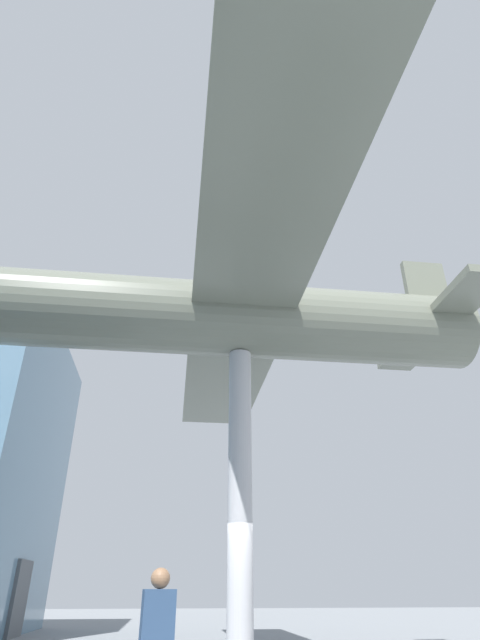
% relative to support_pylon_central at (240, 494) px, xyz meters
% --- Properties ---
extents(support_pylon_central, '(0.49, 0.49, 6.12)m').
position_rel_support_pylon_central_xyz_m(support_pylon_central, '(0.00, 0.00, 0.00)').
color(support_pylon_central, '#B7B7BC').
rests_on(support_pylon_central, ground_plane).
extents(suspended_airplane, '(16.02, 12.51, 2.91)m').
position_rel_support_pylon_central_xyz_m(suspended_airplane, '(0.00, 0.19, 3.95)').
color(suspended_airplane, slate).
rests_on(suspended_airplane, support_pylon_central).
extents(visitor_person, '(0.28, 0.43, 1.62)m').
position_rel_support_pylon_central_xyz_m(visitor_person, '(-3.09, 1.44, -2.13)').
color(visitor_person, '#383842').
rests_on(visitor_person, ground_plane).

